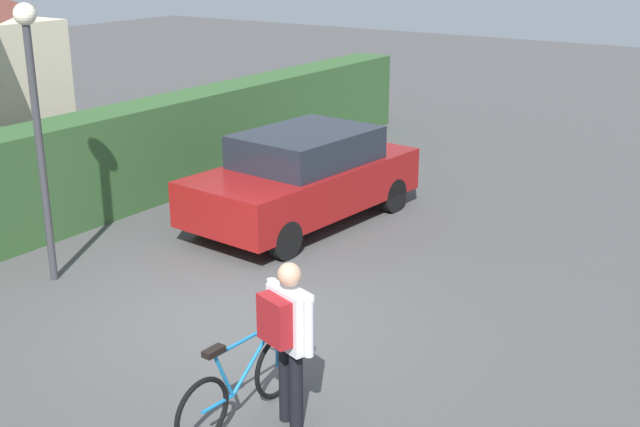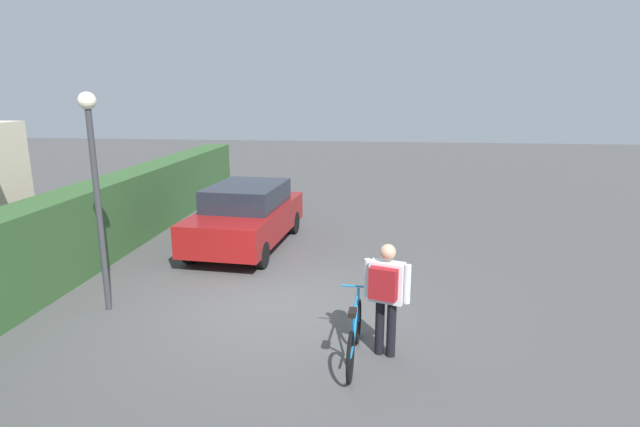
{
  "view_description": "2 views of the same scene",
  "coord_description": "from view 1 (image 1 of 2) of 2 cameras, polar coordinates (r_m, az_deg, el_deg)",
  "views": [
    {
      "loc": [
        -6.81,
        -5.83,
        4.38
      ],
      "look_at": [
        1.01,
        -0.51,
        1.2
      ],
      "focal_mm": 45.84,
      "sensor_mm": 36.0,
      "label": 1
    },
    {
      "loc": [
        -8.0,
        -1.66,
        3.66
      ],
      "look_at": [
        1.86,
        -0.5,
        1.25
      ],
      "focal_mm": 28.43,
      "sensor_mm": 36.0,
      "label": 2
    }
  ],
  "objects": [
    {
      "name": "hedge_row",
      "position": [
        12.86,
        -21.44,
        1.34
      ],
      "size": [
        21.46,
        0.9,
        1.69
      ],
      "primitive_type": "cube",
      "color": "#31572C",
      "rests_on": "ground"
    },
    {
      "name": "street_lamp",
      "position": [
        11.01,
        -19.29,
        7.26
      ],
      "size": [
        0.28,
        0.28,
        3.65
      ],
      "color": "#38383D",
      "rests_on": "ground"
    },
    {
      "name": "bicycle",
      "position": [
        7.93,
        -5.48,
        -11.79
      ],
      "size": [
        1.73,
        0.5,
        0.91
      ],
      "color": "black",
      "rests_on": "ground"
    },
    {
      "name": "parked_car_near",
      "position": [
        13.07,
        -1.12,
        2.62
      ],
      "size": [
        4.19,
        2.11,
        1.51
      ],
      "color": "maroon",
      "rests_on": "ground"
    },
    {
      "name": "ground_plane",
      "position": [
        9.98,
        -5.74,
        -7.54
      ],
      "size": [
        60.0,
        60.0,
        0.0
      ],
      "primitive_type": "plane",
      "color": "#464646"
    },
    {
      "name": "fire_hydrant",
      "position": [
        14.61,
        -3.75,
        2.81
      ],
      "size": [
        0.2,
        0.2,
        0.81
      ],
      "color": "red",
      "rests_on": "ground"
    },
    {
      "name": "person_rider",
      "position": [
        7.53,
        -2.31,
        -8.11
      ],
      "size": [
        0.46,
        0.64,
        1.64
      ],
      "color": "black",
      "rests_on": "ground"
    }
  ]
}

